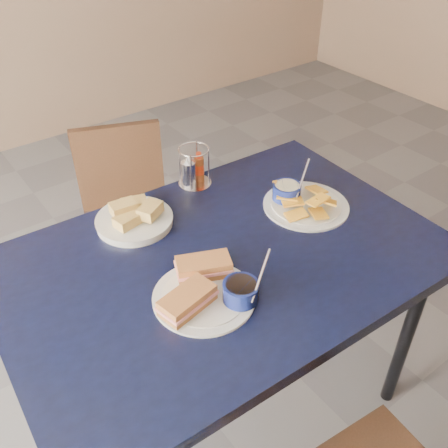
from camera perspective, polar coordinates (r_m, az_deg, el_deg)
ground at (r=1.92m, az=-0.55°, el=-22.26°), size 6.00×6.00×0.00m
dining_table at (r=1.43m, az=-0.01°, el=-5.57°), size 1.24×0.85×0.75m
chair_far at (r=2.16m, az=-11.81°, el=2.03°), size 0.46×0.46×0.76m
sandwich_plate at (r=1.25m, az=-1.92°, el=-7.40°), size 0.30×0.26×0.12m
plantain_plate at (r=1.58m, az=8.60°, el=2.74°), size 0.27×0.27×0.12m
bread_basket at (r=1.50m, az=-10.20°, el=0.70°), size 0.23×0.23×0.07m
condiment_caddy at (r=1.65m, az=-3.56°, el=6.20°), size 0.11×0.11×0.14m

